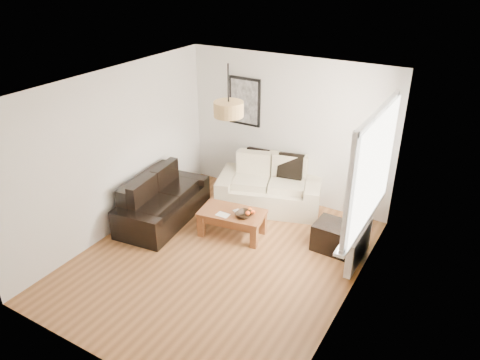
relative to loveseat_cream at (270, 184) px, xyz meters
The scene contains 21 objects.
floor 1.84m from the loveseat_cream, 87.28° to the right, with size 4.50×4.50×0.00m, color brown.
ceiling 2.80m from the loveseat_cream, 87.28° to the right, with size 3.80×4.50×0.00m, color white, non-canonical shape.
wall_back 0.98m from the loveseat_cream, 79.80° to the left, with size 3.80×0.04×2.60m, color silver, non-canonical shape.
wall_front 4.12m from the loveseat_cream, 88.80° to the right, with size 3.80×0.04×2.60m, color silver, non-canonical shape.
wall_left 2.68m from the loveseat_cream, 135.56° to the right, with size 0.04×4.50×2.60m, color silver, non-canonical shape.
wall_right 2.80m from the loveseat_cream, 41.89° to the right, with size 0.04×4.50×2.60m, color silver, non-canonical shape.
window_bay 2.47m from the loveseat_cream, 26.75° to the right, with size 0.14×1.90×1.60m, color white, non-canonical shape.
radiator 2.14m from the loveseat_cream, 27.23° to the right, with size 0.10×0.90×0.52m, color white.
poster 1.54m from the loveseat_cream, 150.11° to the left, with size 0.62×0.04×0.87m, color black, non-canonical shape.
pendant_shade 2.32m from the loveseat_cream, 86.73° to the right, with size 0.40×0.40×0.20m, color tan.
loveseat_cream is the anchor object (origin of this frame).
sofa_leather 1.87m from the loveseat_cream, 136.00° to the right, with size 1.77×0.86×0.76m, color black, non-canonical shape.
coffee_table 1.15m from the loveseat_cream, 94.74° to the right, with size 1.02×0.56×0.42m, color brown, non-canonical shape.
ottoman 1.69m from the loveseat_cream, 23.95° to the right, with size 0.75×0.49×0.43m, color black.
cushion_left 0.53m from the loveseat_cream, 149.89° to the left, with size 0.40×0.12×0.40m, color black.
cushion_right 0.49m from the loveseat_cream, 36.80° to the left, with size 0.44×0.14×0.44m, color black.
fruit_bowl 1.16m from the loveseat_cream, 82.60° to the right, with size 0.27×0.27×0.07m, color black.
orange_a 1.11m from the loveseat_cream, 81.03° to the right, with size 0.07×0.07×0.07m, color #FF5515.
orange_b 1.06m from the loveseat_cream, 77.24° to the right, with size 0.07×0.07×0.07m, color #FF5515.
orange_c 1.00m from the loveseat_cream, 81.19° to the right, with size 0.08×0.08×0.08m, color #E55C13.
papers 1.29m from the loveseat_cream, 97.53° to the right, with size 0.20×0.14×0.01m, color silver.
Camera 1 is at (3.06, -4.63, 4.09)m, focal length 34.10 mm.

